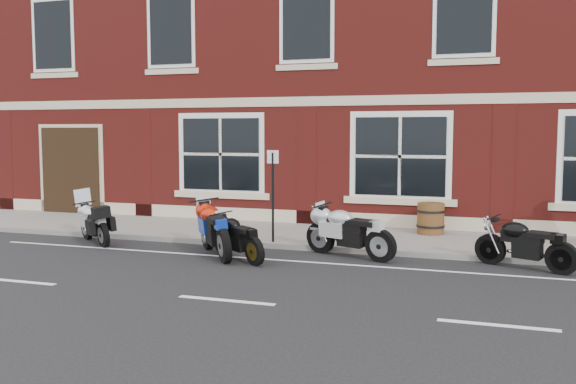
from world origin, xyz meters
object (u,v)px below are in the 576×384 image
(barrel_planter, at_px, (431,218))
(moto_touring_silver, at_px, (95,221))
(moto_sport_red, at_px, (216,227))
(moto_sport_silver, at_px, (349,230))
(moto_naked_black, at_px, (524,242))
(parking_sign, at_px, (273,189))
(moto_sport_black, at_px, (238,236))

(barrel_planter, bearing_deg, moto_touring_silver, -157.26)
(moto_sport_red, relative_size, moto_sport_silver, 0.92)
(moto_touring_silver, relative_size, moto_naked_black, 0.83)
(parking_sign, bearing_deg, moto_sport_red, -110.07)
(moto_sport_black, bearing_deg, moto_sport_red, 102.71)
(moto_touring_silver, xyz_separation_m, barrel_planter, (7.40, 3.10, -0.01))
(moto_touring_silver, relative_size, moto_sport_red, 0.81)
(moto_sport_red, height_order, moto_sport_black, moto_sport_red)
(barrel_planter, relative_size, parking_sign, 0.37)
(moto_sport_red, bearing_deg, moto_sport_silver, -23.42)
(moto_sport_red, relative_size, moto_naked_black, 1.03)
(moto_sport_silver, bearing_deg, moto_touring_silver, 114.49)
(moto_touring_silver, bearing_deg, moto_sport_black, -62.61)
(moto_sport_silver, distance_m, parking_sign, 2.11)
(moto_touring_silver, distance_m, moto_sport_silver, 6.03)
(barrel_planter, bearing_deg, moto_naked_black, -55.05)
(moto_touring_silver, xyz_separation_m, parking_sign, (4.14, 0.81, 0.81))
(moto_sport_black, bearing_deg, barrel_planter, -4.86)
(moto_touring_silver, bearing_deg, moto_sport_red, -59.89)
(moto_sport_red, relative_size, barrel_planter, 2.53)
(moto_sport_black, relative_size, barrel_planter, 2.08)
(moto_naked_black, height_order, parking_sign, parking_sign)
(moto_touring_silver, xyz_separation_m, moto_sport_silver, (6.03, 0.23, 0.06))
(barrel_planter, bearing_deg, moto_sport_red, -138.75)
(barrel_planter, bearing_deg, moto_sport_silver, -115.48)
(moto_touring_silver, height_order, barrel_planter, moto_touring_silver)
(moto_sport_black, distance_m, parking_sign, 1.77)
(moto_naked_black, distance_m, barrel_planter, 3.58)
(moto_touring_silver, bearing_deg, barrel_planter, -29.18)
(moto_naked_black, bearing_deg, moto_sport_black, 123.71)
(moto_naked_black, bearing_deg, parking_sign, 107.36)
(moto_sport_black, distance_m, moto_sport_silver, 2.30)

